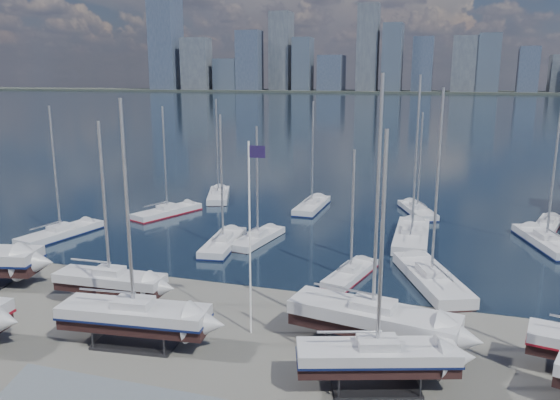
% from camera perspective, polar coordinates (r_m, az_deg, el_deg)
% --- Properties ---
extents(ground, '(1400.00, 1400.00, 0.00)m').
position_cam_1_polar(ground, '(37.26, -3.81, -14.99)').
color(ground, '#605E59').
rests_on(ground, ground).
extents(water, '(1400.00, 600.00, 0.40)m').
position_cam_1_polar(water, '(341.43, 15.07, 9.44)').
color(water, '#1B303E').
rests_on(water, ground).
extents(far_shore, '(1400.00, 80.00, 2.20)m').
position_cam_1_polar(far_shore, '(601.11, 16.02, 10.78)').
color(far_shore, '#2D332D').
rests_on(far_shore, ground).
extents(skyline, '(639.14, 43.80, 107.69)m').
position_cam_1_polar(skyline, '(595.25, 15.46, 14.46)').
color(skyline, '#475166').
rests_on(skyline, far_shore).
extents(sailboat_cradle_2, '(8.71, 2.74, 14.22)m').
position_cam_1_polar(sailboat_cradle_2, '(44.36, -17.34, -8.08)').
color(sailboat_cradle_2, '#2D2D33').
rests_on(sailboat_cradle_2, ground).
extents(sailboat_cradle_3, '(10.19, 3.77, 16.09)m').
position_cam_1_polar(sailboat_cradle_3, '(37.62, -14.99, -11.63)').
color(sailboat_cradle_3, '#2D2D33').
rests_on(sailboat_cradle_3, ground).
extents(sailboat_cradle_4, '(11.20, 4.91, 17.56)m').
position_cam_1_polar(sailboat_cradle_4, '(36.29, 9.67, -12.15)').
color(sailboat_cradle_4, '#2D2D33').
rests_on(sailboat_cradle_4, ground).
extents(sailboat_cradle_5, '(9.40, 5.18, 14.75)m').
position_cam_1_polar(sailboat_cradle_5, '(32.27, 10.11, -15.82)').
color(sailboat_cradle_5, '#2D2D33').
rests_on(sailboat_cradle_5, ground).
extents(sailboat_moored_0, '(4.73, 10.41, 15.03)m').
position_cam_1_polar(sailboat_moored_0, '(64.90, -21.91, -3.37)').
color(sailboat_moored_0, black).
rests_on(sailboat_moored_0, water).
extents(sailboat_moored_1, '(6.10, 9.95, 14.40)m').
position_cam_1_polar(sailboat_moored_1, '(71.15, -11.69, -1.33)').
color(sailboat_moored_1, black).
rests_on(sailboat_moored_1, water).
extents(sailboat_moored_2, '(5.98, 10.25, 14.94)m').
position_cam_1_polar(sailboat_moored_2, '(79.47, -6.44, 0.35)').
color(sailboat_moored_2, black).
rests_on(sailboat_moored_2, water).
extents(sailboat_moored_3, '(3.77, 9.82, 14.32)m').
position_cam_1_polar(sailboat_moored_3, '(57.16, -5.95, -4.62)').
color(sailboat_moored_3, black).
rests_on(sailboat_moored_3, water).
extents(sailboat_moored_4, '(3.77, 8.84, 12.93)m').
position_cam_1_polar(sailboat_moored_4, '(58.54, -2.34, -4.12)').
color(sailboat_moored_4, black).
rests_on(sailboat_moored_4, water).
extents(sailboat_moored_5, '(3.01, 10.02, 14.90)m').
position_cam_1_polar(sailboat_moored_5, '(72.88, 3.35, -0.74)').
color(sailboat_moored_5, black).
rests_on(sailboat_moored_5, water).
extents(sailboat_moored_6, '(4.01, 8.26, 11.89)m').
position_cam_1_polar(sailboat_moored_6, '(48.88, 7.40, -7.71)').
color(sailboat_moored_6, black).
rests_on(sailboat_moored_6, water).
extents(sailboat_moored_7, '(3.56, 12.19, 18.35)m').
position_cam_1_polar(sailboat_moored_7, '(60.49, 13.58, -3.91)').
color(sailboat_moored_7, black).
rests_on(sailboat_moored_7, water).
extents(sailboat_moored_8, '(5.73, 9.40, 13.61)m').
position_cam_1_polar(sailboat_moored_8, '(72.58, 14.14, -1.17)').
color(sailboat_moored_8, black).
rests_on(sailboat_moored_8, water).
extents(sailboat_moored_9, '(7.33, 11.79, 17.27)m').
position_cam_1_polar(sailboat_moored_9, '(48.73, 15.50, -8.14)').
color(sailboat_moored_9, black).
rests_on(sailboat_moored_9, water).
extents(sailboat_moored_10, '(5.86, 11.15, 16.05)m').
position_cam_1_polar(sailboat_moored_10, '(63.54, 26.03, -4.09)').
color(sailboat_moored_10, black).
rests_on(sailboat_moored_10, water).
extents(sailboat_moored_11, '(4.63, 8.62, 12.41)m').
position_cam_1_polar(sailboat_moored_11, '(71.21, 26.19, -2.39)').
color(sailboat_moored_11, black).
rests_on(sailboat_moored_11, water).
extents(flagpole, '(1.17, 0.12, 13.32)m').
position_cam_1_polar(flagpole, '(36.11, -3.04, -2.63)').
color(flagpole, white).
rests_on(flagpole, ground).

